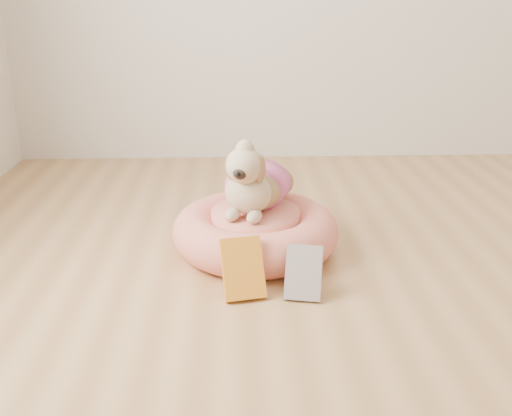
{
  "coord_description": "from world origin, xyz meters",
  "views": [
    {
      "loc": [
        -0.74,
        -1.09,
        0.93
      ],
      "look_at": [
        -0.66,
        0.86,
        0.19
      ],
      "focal_mm": 40.0,
      "sensor_mm": 36.0,
      "label": 1
    }
  ],
  "objects_px": {
    "dog": "(255,171)",
    "book_yellow": "(243,269)",
    "pet_bed": "(255,231)",
    "book_white": "(304,273)"
  },
  "relations": [
    {
      "from": "book_yellow",
      "to": "book_white",
      "type": "bearing_deg",
      "value": -15.51
    },
    {
      "from": "dog",
      "to": "book_yellow",
      "type": "bearing_deg",
      "value": -78.72
    },
    {
      "from": "pet_bed",
      "to": "book_white",
      "type": "height_order",
      "value": "book_white"
    },
    {
      "from": "dog",
      "to": "pet_bed",
      "type": "bearing_deg",
      "value": -65.26
    },
    {
      "from": "dog",
      "to": "book_yellow",
      "type": "xyz_separation_m",
      "value": [
        -0.05,
        -0.36,
        -0.22
      ]
    },
    {
      "from": "pet_bed",
      "to": "book_yellow",
      "type": "height_order",
      "value": "book_yellow"
    },
    {
      "from": "pet_bed",
      "to": "dog",
      "type": "relative_size",
      "value": 1.55
    },
    {
      "from": "pet_bed",
      "to": "dog",
      "type": "height_order",
      "value": "dog"
    },
    {
      "from": "pet_bed",
      "to": "dog",
      "type": "xyz_separation_m",
      "value": [
        -0.0,
        0.02,
        0.23
      ]
    },
    {
      "from": "pet_bed",
      "to": "book_yellow",
      "type": "distance_m",
      "value": 0.35
    }
  ]
}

